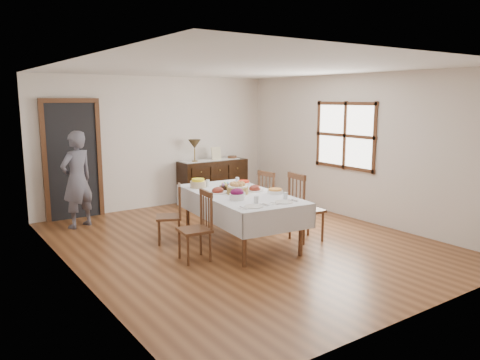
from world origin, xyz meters
TOP-DOWN VIEW (x-y plane):
  - ground at (0.00, 0.00)m, footprint 6.00×6.00m
  - room_shell at (-0.15, 0.42)m, footprint 5.02×6.02m
  - dining_table at (-0.07, 0.01)m, footprint 1.36×2.34m
  - chair_left_near at (-0.97, -0.30)m, footprint 0.44×0.44m
  - chair_left_far at (-0.91, 0.60)m, footprint 0.50×0.50m
  - chair_right_near at (0.80, -0.46)m, footprint 0.48×0.48m
  - chair_right_far at (0.86, 0.40)m, footprint 0.44×0.44m
  - sideboard at (1.12, 2.72)m, footprint 1.47×0.54m
  - person at (-1.82, 2.30)m, footprint 0.64×0.54m
  - bread_basket at (-0.11, 0.00)m, footprint 0.32×0.32m
  - egg_basket at (-0.04, 0.40)m, footprint 0.25×0.25m
  - ham_platter_a at (-0.34, 0.20)m, footprint 0.27×0.27m
  - ham_platter_b at (0.23, 0.02)m, footprint 0.28×0.28m
  - beet_bowl at (-0.35, -0.34)m, footprint 0.22×0.22m
  - carrot_bowl at (0.31, 0.44)m, footprint 0.22×0.22m
  - pineapple_bowl at (-0.36, 0.76)m, footprint 0.26×0.26m
  - casserole_dish at (0.36, -0.31)m, footprint 0.23×0.23m
  - butter_dish at (-0.22, -0.21)m, footprint 0.15×0.10m
  - setting_left at (-0.38, -0.78)m, footprint 0.43×0.31m
  - setting_right at (0.12, -0.80)m, footprint 0.43×0.31m
  - glass_far_a at (-0.18, 0.75)m, footprint 0.06×0.06m
  - glass_far_b at (0.39, 0.74)m, footprint 0.06×0.06m
  - runner at (1.07, 2.75)m, footprint 1.30×0.35m
  - table_lamp at (0.67, 2.70)m, footprint 0.26×0.26m
  - picture_frame at (1.18, 2.69)m, footprint 0.22×0.08m
  - deco_bowl at (1.62, 2.73)m, footprint 0.20×0.20m

SIDE VIEW (x-z plane):
  - ground at x=0.00m, z-range 0.00..0.00m
  - sideboard at x=1.12m, z-range 0.00..0.89m
  - chair_left_far at x=-0.91m, z-range 0.01..0.90m
  - chair_left_near at x=-0.97m, z-range 0.01..0.95m
  - chair_right_far at x=0.86m, z-range 0.01..0.98m
  - chair_right_near at x=0.80m, z-range 0.01..1.07m
  - dining_table at x=-0.07m, z-range 0.29..1.06m
  - setting_left at x=-0.38m, z-range 0.74..0.84m
  - setting_right at x=0.12m, z-range 0.74..0.84m
  - ham_platter_b at x=0.23m, z-range 0.74..0.86m
  - ham_platter_a at x=-0.34m, z-range 0.74..0.86m
  - casserole_dish at x=0.36m, z-range 0.77..0.84m
  - butter_dish at x=-0.22m, z-range 0.77..0.84m
  - egg_basket at x=-0.04m, z-range 0.75..0.86m
  - carrot_bowl at x=0.31m, z-range 0.77..0.86m
  - glass_far_b at x=0.39m, z-range 0.77..0.86m
  - glass_far_a at x=-0.18m, z-range 0.77..0.88m
  - pineapple_bowl at x=-0.36m, z-range 0.76..0.91m
  - beet_bowl at x=-0.35m, z-range 0.76..0.92m
  - bread_basket at x=-0.11m, z-range 0.76..0.94m
  - person at x=-1.82m, z-range 0.00..1.76m
  - runner at x=1.07m, z-range 0.88..0.89m
  - deco_bowl at x=1.62m, z-range 0.88..0.94m
  - picture_frame at x=1.18m, z-range 0.89..1.16m
  - table_lamp at x=0.67m, z-range 1.01..1.47m
  - room_shell at x=-0.15m, z-range 0.32..2.97m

